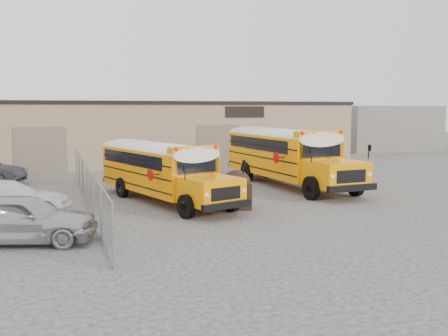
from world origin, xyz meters
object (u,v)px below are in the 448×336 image
object	(u,v)px
school_bus_left	(111,157)
tarp_bundle	(237,189)
school_bus_right	(236,144)
car_silver	(21,218)
car_white	(7,199)

from	to	relation	value
school_bus_left	tarp_bundle	distance (m)	9.13
school_bus_left	school_bus_right	bearing A→B (deg)	22.88
school_bus_right	car_silver	bearing A→B (deg)	-130.93
car_silver	school_bus_left	bearing A→B (deg)	-3.34
school_bus_left	tarp_bundle	world-z (taller)	school_bus_left
school_bus_right	car_white	bearing A→B (deg)	-142.47
school_bus_left	school_bus_right	xyz separation A→B (m)	(8.53, 3.60, 0.26)
tarp_bundle	car_silver	bearing A→B (deg)	-161.25
tarp_bundle	car_white	world-z (taller)	tarp_bundle
tarp_bundle	car_white	bearing A→B (deg)	170.30
tarp_bundle	school_bus_left	bearing A→B (deg)	117.14
school_bus_right	tarp_bundle	distance (m)	12.53
tarp_bundle	car_white	distance (m)	9.02
tarp_bundle	car_silver	xyz separation A→B (m)	(-8.18, -2.78, -0.06)
school_bus_left	school_bus_right	world-z (taller)	school_bus_right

